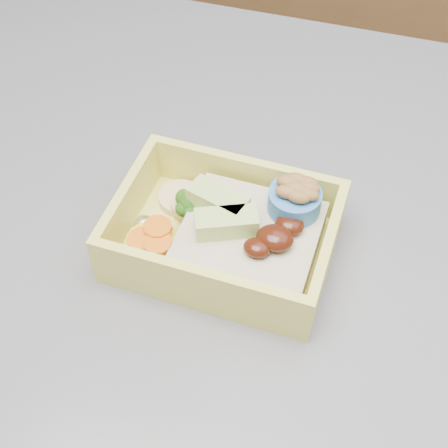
# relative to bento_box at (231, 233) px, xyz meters

# --- Properties ---
(bento_box) EXTENTS (0.17, 0.12, 0.06)m
(bento_box) POSITION_rel_bento_box_xyz_m (0.00, 0.00, 0.00)
(bento_box) COLOR #DDD85B
(bento_box) RESTS_ON island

